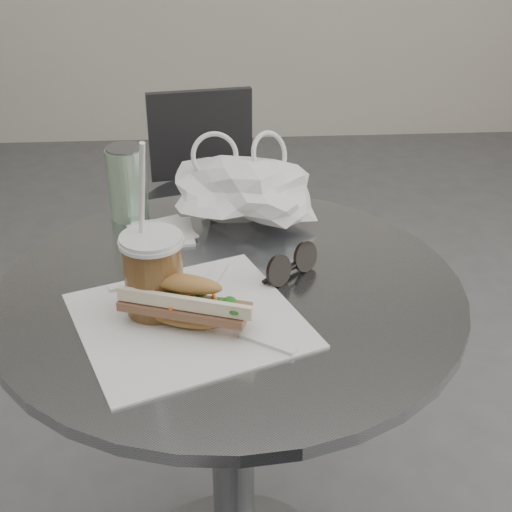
{
  "coord_description": "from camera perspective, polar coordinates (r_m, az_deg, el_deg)",
  "views": [
    {
      "loc": [
        -0.02,
        -0.79,
        1.34
      ],
      "look_at": [
        0.04,
        0.21,
        0.79
      ],
      "focal_mm": 50.0,
      "sensor_mm": 36.0,
      "label": 1
    }
  ],
  "objects": [
    {
      "name": "plastic_bag",
      "position": [
        1.34,
        -1.05,
        5.12
      ],
      "size": [
        0.3,
        0.27,
        0.12
      ],
      "primitive_type": null,
      "rotation": [
        0.0,
        0.0,
        0.38
      ],
      "color": "white",
      "rests_on": "cafe_table"
    },
    {
      "name": "sandwich_paper",
      "position": [
        1.08,
        -5.41,
        -5.12
      ],
      "size": [
        0.4,
        0.39,
        0.0
      ],
      "primitive_type": "cube",
      "rotation": [
        0.0,
        0.0,
        0.37
      ],
      "color": "white",
      "rests_on": "cafe_table"
    },
    {
      "name": "sunglasses",
      "position": [
        1.17,
        2.82,
        -0.77
      ],
      "size": [
        0.1,
        0.1,
        0.05
      ],
      "rotation": [
        0.0,
        0.0,
        0.73
      ],
      "color": "black",
      "rests_on": "cafe_table"
    },
    {
      "name": "cafe_table",
      "position": [
        1.32,
        -1.92,
        -12.61
      ],
      "size": [
        0.76,
        0.76,
        0.74
      ],
      "color": "slate",
      "rests_on": "ground"
    },
    {
      "name": "napkin_stack",
      "position": [
        1.32,
        -7.5,
        1.86
      ],
      "size": [
        0.14,
        0.14,
        0.01
      ],
      "color": "white",
      "rests_on": "cafe_table"
    },
    {
      "name": "iced_coffee",
      "position": [
        1.07,
        -8.2,
        -1.37
      ],
      "size": [
        0.1,
        0.1,
        0.28
      ],
      "color": "brown",
      "rests_on": "cafe_table"
    },
    {
      "name": "banh_mi",
      "position": [
        1.05,
        -5.73,
        -3.69
      ],
      "size": [
        0.25,
        0.17,
        0.08
      ],
      "rotation": [
        0.0,
        0.0,
        -0.34
      ],
      "color": "#AB7440",
      "rests_on": "sandwich_paper"
    },
    {
      "name": "drink_can",
      "position": [
        1.38,
        -10.25,
        5.78
      ],
      "size": [
        0.07,
        0.07,
        0.14
      ],
      "color": "#60A568",
      "rests_on": "cafe_table"
    },
    {
      "name": "chair_far",
      "position": [
        2.17,
        -3.61,
        1.43
      ],
      "size": [
        0.4,
        0.42,
        0.76
      ],
      "rotation": [
        0.0,
        0.0,
        3.29
      ],
      "color": "#303033",
      "rests_on": "ground"
    }
  ]
}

